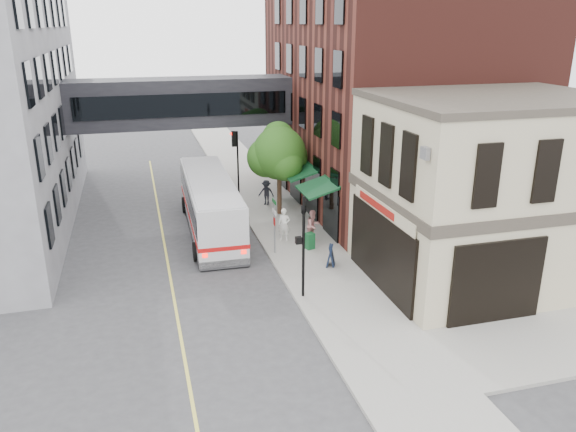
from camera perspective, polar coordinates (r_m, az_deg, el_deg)
ground at (r=22.81m, az=2.03°, el=-10.76°), size 120.00×120.00×0.00m
sidewalk_main at (r=35.65m, az=-1.59°, el=0.64°), size 4.00×60.00×0.15m
corner_building at (r=26.65m, az=19.56°, el=2.43°), size 10.19×8.12×8.45m
brick_building at (r=37.69m, az=10.07°, el=12.15°), size 13.76×18.00×14.00m
skyway_bridge at (r=37.30m, az=-10.82°, el=11.28°), size 14.00×3.18×3.00m
traffic_signal_near at (r=23.36m, az=1.52°, el=-1.91°), size 0.44×0.22×4.60m
traffic_signal_far at (r=37.27m, az=-5.36°, el=6.59°), size 0.53×0.28×4.50m
street_sign_pole at (r=28.25m, az=-1.39°, el=-0.39°), size 0.08×0.75×3.00m
street_tree at (r=33.93m, az=-1.01°, el=6.42°), size 3.80×3.20×5.60m
lane_marking at (r=31.03m, az=-12.44°, el=-2.84°), size 0.12×40.00×0.01m
bus at (r=32.02m, az=-7.92°, el=1.37°), size 2.95×11.37×3.04m
pedestrian_a at (r=30.16m, az=-0.41°, el=-0.89°), size 0.77×0.65×1.80m
pedestrian_b at (r=30.16m, az=2.57°, el=-0.98°), size 1.03×0.94×1.72m
pedestrian_c at (r=36.22m, az=-2.22°, el=2.41°), size 1.21×1.07×1.63m
newspaper_box at (r=29.24m, az=2.23°, el=-2.55°), size 0.52×0.49×0.86m
sandwich_board at (r=27.25m, az=4.36°, el=-4.03°), size 0.59×0.69×1.05m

